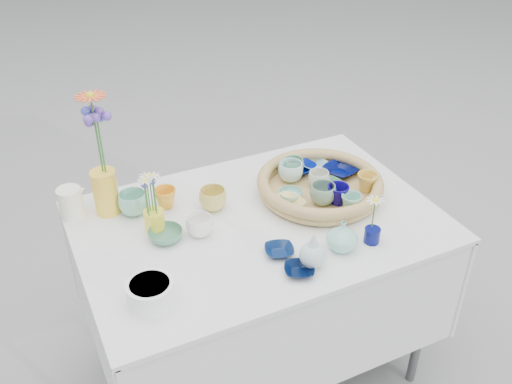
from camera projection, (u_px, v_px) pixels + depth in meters
name	position (u px, v px, depth m)	size (l,w,h in m)	color
ground	(258.00, 364.00, 2.44)	(80.00, 80.00, 0.00)	#989890
display_table	(258.00, 364.00, 2.44)	(1.26, 0.86, 0.77)	silver
wicker_tray	(320.00, 185.00, 2.14)	(0.47, 0.47, 0.08)	#A27C3E
tray_ceramic_0	(298.00, 168.00, 2.26)	(0.13, 0.13, 0.03)	#000F75
tray_ceramic_1	(341.00, 170.00, 2.24)	(0.13, 0.13, 0.03)	#030A4A
tray_ceramic_2	(367.00, 182.00, 2.13)	(0.08, 0.08, 0.07)	gold
tray_ceramic_3	(330.00, 187.00, 2.15)	(0.11, 0.11, 0.03)	#366F4B
tray_ceramic_4	(323.00, 194.00, 2.06)	(0.10, 0.10, 0.08)	gray
tray_ceramic_5	(291.00, 195.00, 2.10)	(0.09, 0.09, 0.03)	#7AC1AF
tray_ceramic_6	(291.00, 172.00, 2.19)	(0.10, 0.10, 0.08)	#C6F2EB
tray_ceramic_7	(319.00, 179.00, 2.16)	(0.08, 0.08, 0.06)	silver
tray_ceramic_8	(314.00, 165.00, 2.28)	(0.10, 0.10, 0.03)	#82BBD3
tray_ceramic_9	(338.00, 195.00, 2.06)	(0.08, 0.08, 0.07)	#0E0465
tray_ceramic_10	(287.00, 204.00, 2.04)	(0.12, 0.12, 0.03)	#E9C874
tray_ceramic_11	(351.00, 203.00, 2.02)	(0.07, 0.07, 0.07)	#79BFA8
tray_ceramic_12	(293.00, 166.00, 2.24)	(0.08, 0.08, 0.06)	#68AA81
loose_ceramic_0	(166.00, 198.00, 2.07)	(0.08, 0.08, 0.08)	gold
loose_ceramic_1	(213.00, 199.00, 2.06)	(0.10, 0.10, 0.08)	#D4BD55
loose_ceramic_2	(165.00, 235.00, 1.92)	(0.12, 0.12, 0.04)	#498364
loose_ceramic_3	(199.00, 226.00, 1.93)	(0.09, 0.09, 0.07)	white
loose_ceramic_4	(279.00, 251.00, 1.86)	(0.10, 0.10, 0.02)	#0A1E47
loose_ceramic_5	(133.00, 203.00, 2.03)	(0.11, 0.11, 0.08)	#85CAB1
loose_ceramic_6	(299.00, 270.00, 1.78)	(0.10, 0.10, 0.02)	black
fluted_bowl	(151.00, 293.00, 1.65)	(0.14, 0.14, 0.07)	white
bud_vase_paleblue	(313.00, 249.00, 1.78)	(0.09, 0.09, 0.13)	silver
bud_vase_seafoam	(342.00, 236.00, 1.85)	(0.10, 0.10, 0.11)	#89D5BF
bud_vase_cobalt	(372.00, 235.00, 1.90)	(0.05, 0.05, 0.05)	#070C55
single_daisy	(374.00, 214.00, 1.87)	(0.07, 0.07, 0.13)	white
tall_vase_yellow	(106.00, 192.00, 2.02)	(0.09, 0.09, 0.17)	yellow
gerbera	(97.00, 135.00, 1.90)	(0.12, 0.12, 0.30)	#F75D2E
hydrangea	(102.00, 147.00, 1.92)	(0.08, 0.08, 0.28)	#4851CD
white_pitcher	(71.00, 203.00, 2.01)	(0.12, 0.09, 0.11)	white
daisy_cup	(155.00, 221.00, 1.95)	(0.07, 0.07, 0.08)	yellow
daisy_posy	(149.00, 194.00, 1.89)	(0.08, 0.08, 0.15)	white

